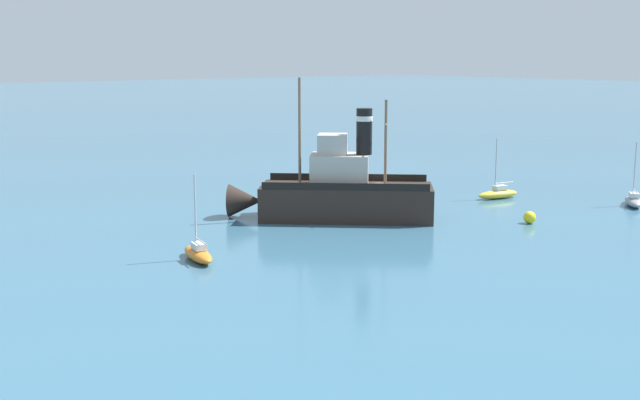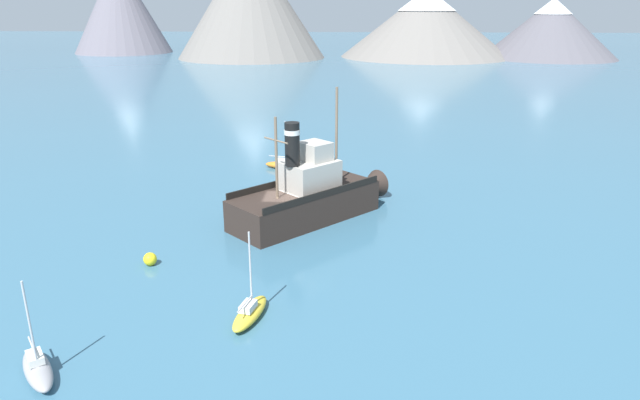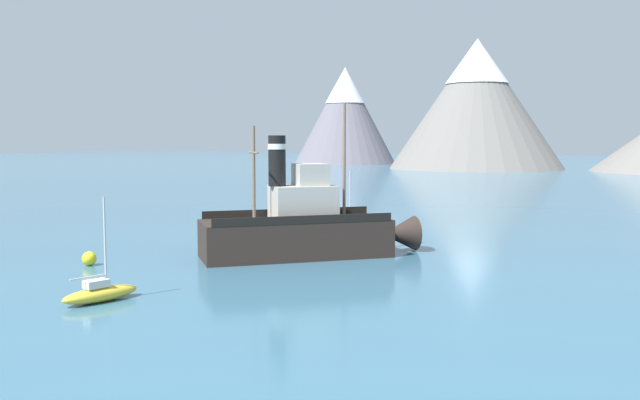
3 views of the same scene
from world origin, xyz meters
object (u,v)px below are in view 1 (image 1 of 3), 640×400
object	(u,v)px
sailboat_yellow	(498,193)
sailboat_grey	(633,200)
old_tugboat	(338,193)
mooring_buoy	(530,217)
sailboat_orange	(198,253)

from	to	relation	value
sailboat_yellow	sailboat_grey	size ratio (longest dim) A/B	1.00
old_tugboat	mooring_buoy	world-z (taller)	old_tugboat
sailboat_yellow	sailboat_grey	world-z (taller)	same
mooring_buoy	sailboat_grey	bearing A→B (deg)	-95.65
sailboat_orange	old_tugboat	bearing A→B (deg)	-74.32
old_tugboat	mooring_buoy	size ratio (longest dim) A/B	14.92
sailboat_orange	mooring_buoy	bearing A→B (deg)	-104.28
sailboat_yellow	mooring_buoy	xyz separation A→B (m)	(-7.53, 6.18, -0.00)
sailboat_orange	mooring_buoy	size ratio (longest dim) A/B	5.75
sailboat_grey	sailboat_orange	bearing A→B (deg)	78.57
old_tugboat	sailboat_yellow	distance (m)	15.48
sailboat_yellow	sailboat_grey	xyz separation A→B (m)	(-8.68, -5.39, 0.00)
mooring_buoy	old_tugboat	bearing A→B (deg)	43.17
old_tugboat	sailboat_yellow	size ratio (longest dim) A/B	2.60
sailboat_orange	sailboat_grey	size ratio (longest dim) A/B	1.00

